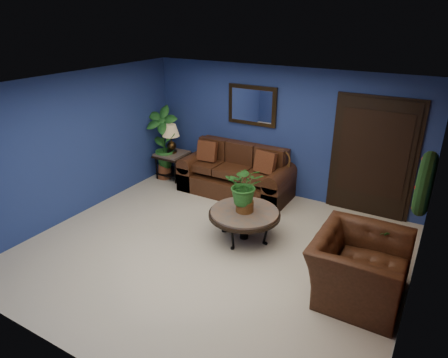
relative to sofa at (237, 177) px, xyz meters
The scene contains 18 objects.
floor 2.22m from the sofa, 71.38° to the right, with size 5.50×5.50×0.00m, color beige.
wall_back 1.23m from the sofa, 30.67° to the left, with size 5.50×0.04×2.50m, color navy.
wall_left 3.06m from the sofa, 134.50° to the right, with size 0.04×5.00×2.50m, color navy.
wall_right_brick 4.14m from the sofa, 31.11° to the right, with size 0.04×5.00×2.50m, color maroon.
ceiling 3.09m from the sofa, 71.38° to the right, with size 5.50×5.00×0.02m, color silver.
crown_molding 4.53m from the sofa, 31.33° to the right, with size 0.03×5.00×0.14m, color white.
wall_mirror 1.45m from the sofa, 74.81° to the left, with size 1.02×0.06×0.77m, color #3C2812.
closet_door 2.59m from the sofa, ahead, with size 1.44×0.06×2.18m, color black.
wreath 4.19m from the sofa, 30.94° to the right, with size 0.72×0.72×0.16m, color black.
sofa is the anchor object (origin of this frame).
coffee_table 1.79m from the sofa, 57.86° to the right, with size 1.15×1.15×0.49m.
end_table 1.60m from the sofa, behind, with size 0.63×0.63×0.58m.
table_lamp 1.72m from the sofa, behind, with size 0.36×0.36×0.60m.
side_chair 0.88m from the sofa, ahead, with size 0.45×0.45×1.02m.
armchair 3.49m from the sofa, 35.25° to the right, with size 1.27×1.11×0.83m, color #422112.
coffee_plant 1.88m from the sofa, 57.86° to the right, with size 0.73×0.68×0.78m.
floor_plant 3.39m from the sofa, 25.67° to the right, with size 0.38×0.32×0.77m.
tall_plant 1.83m from the sofa, behind, with size 0.77×0.58×1.58m.
Camera 1 is at (2.80, -4.45, 3.43)m, focal length 32.00 mm.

